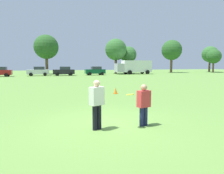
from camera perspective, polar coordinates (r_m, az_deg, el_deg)
name	(u,v)px	position (r m, az deg, el deg)	size (l,w,h in m)	color
ground_plane	(107,124)	(7.70, -1.49, -10.29)	(155.36, 155.36, 0.00)	#608C3D
player_thrower	(97,102)	(6.89, -4.25, -4.15)	(0.54, 0.44, 1.68)	black
player_defender	(144,103)	(7.41, 8.82, -4.36)	(0.51, 0.37, 1.50)	#1E234C
frisbee	(130,95)	(7.01, 5.10, -2.10)	(0.27, 0.27, 0.07)	yellow
traffic_cone	(116,91)	(15.54, 1.03, -1.03)	(0.32, 0.32, 0.48)	#D8590C
parked_car_mid_left	(0,72)	(43.13, -28.79, 3.76)	(4.21, 2.24, 1.82)	maroon
parked_car_center	(38,71)	(43.31, -19.80, 4.17)	(4.21, 2.24, 1.82)	silver
parked_car_mid_right	(64,71)	(42.57, -13.22, 4.34)	(4.21, 2.24, 1.82)	black
parked_car_near_right	(95,71)	(43.86, -4.67, 4.53)	(4.21, 2.24, 1.82)	#0C4C2D
box_truck	(134,67)	(48.44, 6.13, 5.65)	(8.52, 3.06, 3.18)	white
tree_west_maple	(46,47)	(50.94, -17.83, 10.53)	(5.63, 5.63, 9.15)	brown
tree_center_elm	(116,50)	(50.98, 1.08, 10.33)	(5.24, 5.24, 8.52)	brown
tree_east_birch	(128,55)	(53.56, 4.54, 8.91)	(4.24, 4.24, 6.88)	brown
tree_east_oak	(172,50)	(60.29, 16.27, 9.80)	(5.57, 5.57, 9.05)	brown
tree_far_east_pine	(214,56)	(65.05, 26.43, 7.62)	(4.04, 4.04, 6.57)	brown
tree_far_west_pine	(210,54)	(69.28, 25.59, 8.20)	(4.76, 4.76, 7.74)	brown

